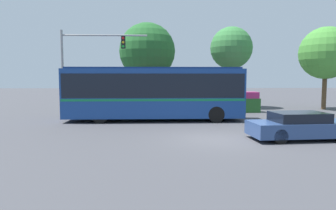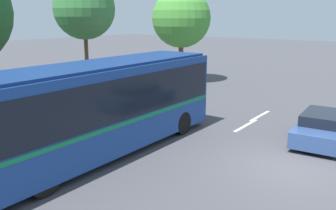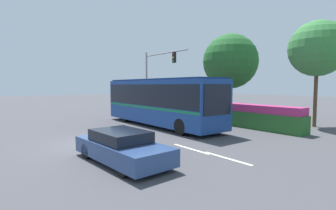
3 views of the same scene
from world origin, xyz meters
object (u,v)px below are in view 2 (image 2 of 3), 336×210
at_px(sedan_foreground, 324,127).
at_px(street_tree_centre, 84,9).
at_px(city_bus, 98,104).
at_px(street_tree_right, 181,18).

relative_size(sedan_foreground, street_tree_centre, 0.62).
bearing_deg(sedan_foreground, street_tree_centre, 83.87).
distance_m(city_bus, street_tree_centre, 11.64).
bearing_deg(city_bus, street_tree_centre, 50.27).
bearing_deg(city_bus, sedan_foreground, -44.23).
height_order(street_tree_centre, street_tree_right, street_tree_centre).
xyz_separation_m(city_bus, sedan_foreground, (6.53, -6.37, -1.35)).
relative_size(city_bus, sedan_foreground, 2.43).
distance_m(city_bus, sedan_foreground, 9.22).
distance_m(sedan_foreground, street_tree_right, 15.82).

